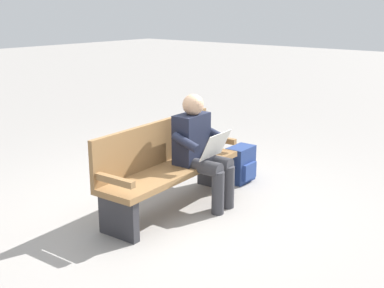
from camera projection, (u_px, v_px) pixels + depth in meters
ground_plane at (173, 209)px, 5.13m from camera, size 40.00×40.00×0.00m
bench_near at (167, 166)px, 5.05m from camera, size 1.83×0.61×0.90m
person_seated at (200, 148)px, 5.08m from camera, size 0.59×0.59×1.18m
backpack at (241, 164)px, 5.88m from camera, size 0.36×0.27×0.43m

